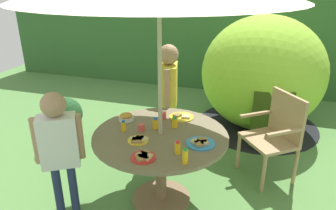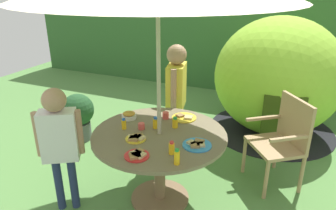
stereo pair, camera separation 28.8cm
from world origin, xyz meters
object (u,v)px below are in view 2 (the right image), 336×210
object	(u,v)px
garden_table	(160,149)
snack_bowl	(129,115)
plate_back_edge	(197,144)
juice_bottle_near_left	(172,148)
child_in_yellow_shirt	(176,86)
dome_tent	(278,77)
cup_near	(141,126)
cup_far	(166,115)
juice_bottle_center_back	(156,123)
potted_plant	(78,114)
plate_mid_left	(136,138)
juice_bottle_mid_right	(175,123)
plate_far_left	(137,155)
plate_near_right	(184,117)
juice_bottle_far_right	(177,157)
wooden_chair	(283,137)
child_in_white_shirt	(59,136)
juice_bottle_center_front	(124,124)

from	to	relation	value
garden_table	snack_bowl	size ratio (longest dim) A/B	8.43
plate_back_edge	juice_bottle_near_left	distance (m)	0.26
child_in_yellow_shirt	dome_tent	bearing A→B (deg)	123.30
dome_tent	plate_back_edge	size ratio (longest dim) A/B	8.30
snack_bowl	cup_near	bearing A→B (deg)	-35.38
cup_near	cup_far	bearing A→B (deg)	69.42
child_in_yellow_shirt	garden_table	bearing A→B (deg)	0.00
juice_bottle_center_back	potted_plant	bearing A→B (deg)	156.55
snack_bowl	plate_back_edge	xyz separation A→B (m)	(0.81, -0.26, -0.02)
juice_bottle_center_back	cup_near	world-z (taller)	juice_bottle_center_back
potted_plant	juice_bottle_center_back	distance (m)	1.64
garden_table	juice_bottle_near_left	size ratio (longest dim) A/B	11.09
plate_mid_left	cup_far	bearing A→B (deg)	82.92
snack_bowl	dome_tent	bearing A→B (deg)	55.77
juice_bottle_mid_right	plate_back_edge	bearing A→B (deg)	-39.86
cup_far	cup_near	bearing A→B (deg)	-110.58
garden_table	plate_far_left	size ratio (longest dim) A/B	6.12
plate_near_right	plate_back_edge	bearing A→B (deg)	-58.63
garden_table	child_in_yellow_shirt	bearing A→B (deg)	102.62
cup_far	juice_bottle_center_back	bearing A→B (deg)	-90.26
potted_plant	juice_bottle_far_right	bearing A→B (deg)	-31.16
dome_tent	cup_far	bearing A→B (deg)	-130.51
wooden_chair	snack_bowl	xyz separation A→B (m)	(-1.47, -0.61, 0.24)
plate_far_left	juice_bottle_center_back	size ratio (longest dim) A/B	1.82
plate_mid_left	juice_bottle_center_back	world-z (taller)	juice_bottle_center_back
child_in_yellow_shirt	plate_near_right	bearing A→B (deg)	16.85
juice_bottle_near_left	cup_far	world-z (taller)	juice_bottle_near_left
juice_bottle_near_left	juice_bottle_center_back	distance (m)	0.49
wooden_chair	potted_plant	distance (m)	2.59
wooden_chair	potted_plant	world-z (taller)	wooden_chair
snack_bowl	juice_bottle_far_right	xyz separation A→B (m)	(0.76, -0.59, 0.03)
plate_back_edge	cup_near	bearing A→B (deg)	170.64
potted_plant	wooden_chair	bearing A→B (deg)	1.38
dome_tent	plate_near_right	world-z (taller)	dome_tent
wooden_chair	child_in_yellow_shirt	bearing A→B (deg)	-134.20
juice_bottle_center_back	cup_far	size ratio (longest dim) A/B	1.63
juice_bottle_center_back	child_in_white_shirt	bearing A→B (deg)	-141.21
juice_bottle_center_back	wooden_chair	bearing A→B (deg)	31.61
child_in_white_shirt	plate_back_edge	bearing A→B (deg)	-12.71
dome_tent	snack_bowl	bearing A→B (deg)	-136.39
garden_table	wooden_chair	xyz separation A→B (m)	(1.05, 0.79, -0.03)
snack_bowl	cup_far	distance (m)	0.37
juice_bottle_center_front	cup_far	bearing A→B (deg)	53.96
garden_table	plate_back_edge	bearing A→B (deg)	-11.34
plate_back_edge	plate_near_right	bearing A→B (deg)	121.37
wooden_chair	juice_bottle_far_right	distance (m)	1.42
child_in_yellow_shirt	juice_bottle_far_right	size ratio (longest dim) A/B	10.41
potted_plant	cup_far	world-z (taller)	cup_far
juice_bottle_center_back	juice_bottle_center_front	bearing A→B (deg)	-153.10
plate_back_edge	juice_bottle_far_right	distance (m)	0.34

